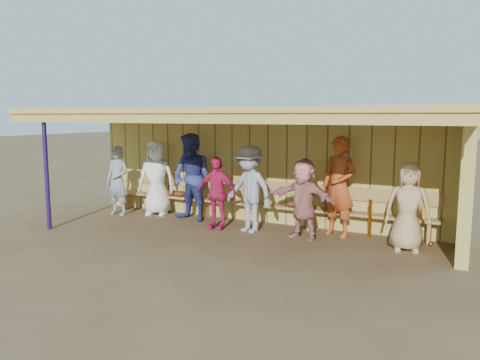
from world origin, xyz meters
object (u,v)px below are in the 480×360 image
Objects in this scene: player_d at (216,193)px; player_g at (339,187)px; bench at (256,199)px; player_e at (249,189)px; player_b at (156,178)px; player_a at (118,181)px; player_h at (408,207)px; player_f at (303,199)px; player_c at (192,177)px.

player_g is (2.44, 0.57, 0.23)m from player_d.
player_d is 1.03m from bench.
player_b is at bearing -174.28° from player_e.
player_g is (4.42, 0.00, 0.09)m from player_b.
player_a is 0.84× the size of player_g.
player_b is 1.13× the size of player_h.
player_b is at bearing -162.97° from player_g.
player_f is (1.89, 0.07, 0.02)m from player_d.
player_e is at bearing -165.95° from player_f.
player_d is 0.77× the size of player_g.
bench is (-3.29, 0.75, -0.26)m from player_h.
player_d is at bearing -33.70° from player_b.
player_e reaches higher than player_f.
player_d is at bearing -158.44° from player_e.
player_h is at bearing -22.13° from player_b.
player_a is 1.09× the size of player_d.
player_b is 1.18× the size of player_d.
player_e reaches higher than player_h.
player_e is 1.12× the size of player_h.
player_f is at bearing -25.01° from player_b.
player_e is 1.78m from player_g.
player_a is 4.67m from player_f.
bench is (-1.94, 0.31, -0.46)m from player_g.
player_h is (1.90, 0.05, 0.01)m from player_f.
player_d is at bearing 168.42° from player_h.
player_c is 1.25× the size of player_h.
player_g is (3.31, 0.16, -0.00)m from player_c.
player_g reaches higher than player_d.
bench is (1.37, 0.46, -0.46)m from player_c.
player_d is at bearing -4.63° from player_a.
player_f is 1.90m from player_h.
player_f is (4.67, -0.05, -0.04)m from player_a.
player_c is (1.11, -0.16, 0.09)m from player_b.
player_h is (6.57, 0.00, -0.04)m from player_a.
player_h is 0.21× the size of bench.
player_d is 0.74m from player_e.
player_c reaches higher than player_h.
player_c reaches higher than player_a.
player_b is 2.75m from player_e.
player_a is at bearing -168.88° from player_b.
player_e is at bearing -1.56° from player_c.
player_a is 6.57m from player_h.
player_g is 1.43m from player_h.
player_a is 0.92m from player_b.
player_c is at bearing -161.39° from bench.
player_h is at bearing 17.10° from player_e.
player_g is at bearing 55.79° from player_f.
player_c is 1.30× the size of player_d.
player_c is at bearing 152.99° from player_d.
bench is at bearing 29.04° from player_c.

